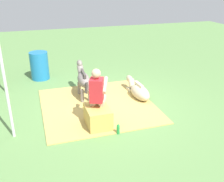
{
  "coord_description": "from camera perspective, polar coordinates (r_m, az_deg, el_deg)",
  "views": [
    {
      "loc": [
        -5.86,
        1.75,
        3.07
      ],
      "look_at": [
        -0.27,
        -0.02,
        0.55
      ],
      "focal_mm": 42.05,
      "sensor_mm": 36.0,
      "label": 1
    }
  ],
  "objects": [
    {
      "name": "person_seated",
      "position": [
        5.83,
        -3.18,
        -0.46
      ],
      "size": [
        0.72,
        0.57,
        1.33
      ],
      "color": "#D8AD8C",
      "rests_on": "ground"
    },
    {
      "name": "soda_bottle",
      "position": [
        5.65,
        1.34,
        -8.2
      ],
      "size": [
        0.07,
        0.07,
        0.25
      ],
      "color": "#268C3F",
      "rests_on": "ground"
    },
    {
      "name": "hay_bale",
      "position": [
        5.91,
        -3.11,
        -5.58
      ],
      "size": [
        0.71,
        0.51,
        0.45
      ],
      "primitive_type": "cube",
      "color": "tan",
      "rests_on": "ground"
    },
    {
      "name": "tent_pole_left",
      "position": [
        5.46,
        -22.33,
        2.23
      ],
      "size": [
        0.06,
        0.06,
        2.55
      ],
      "primitive_type": "cylinder",
      "color": "silver",
      "rests_on": "ground"
    },
    {
      "name": "tent_pole_right",
      "position": [
        7.85,
        -23.17,
        8.15
      ],
      "size": [
        0.06,
        0.06,
        2.55
      ],
      "primitive_type": "cylinder",
      "color": "silver",
      "rests_on": "ground"
    },
    {
      "name": "ground_plane",
      "position": [
        6.85,
        -0.85,
        -3.41
      ],
      "size": [
        24.0,
        24.0,
        0.0
      ],
      "primitive_type": "plane",
      "color": "#608C4C"
    },
    {
      "name": "pony_standing",
      "position": [
        7.25,
        -6.28,
        2.67
      ],
      "size": [
        1.35,
        0.36,
        0.9
      ],
      "color": "slate",
      "rests_on": "ground"
    },
    {
      "name": "hay_patch",
      "position": [
        6.91,
        -3.15,
        -3.08
      ],
      "size": [
        2.92,
        2.85,
        0.02
      ],
      "primitive_type": "cube",
      "color": "tan",
      "rests_on": "ground"
    },
    {
      "name": "pony_lying",
      "position": [
        7.36,
        5.76,
        0.06
      ],
      "size": [
        1.34,
        0.43,
        0.42
      ],
      "color": "beige",
      "rests_on": "ground"
    },
    {
      "name": "water_barrel",
      "position": [
        8.93,
        -15.5,
        5.33
      ],
      "size": [
        0.59,
        0.59,
        0.9
      ],
      "primitive_type": "cylinder",
      "color": "#1E72B2",
      "rests_on": "ground"
    }
  ]
}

